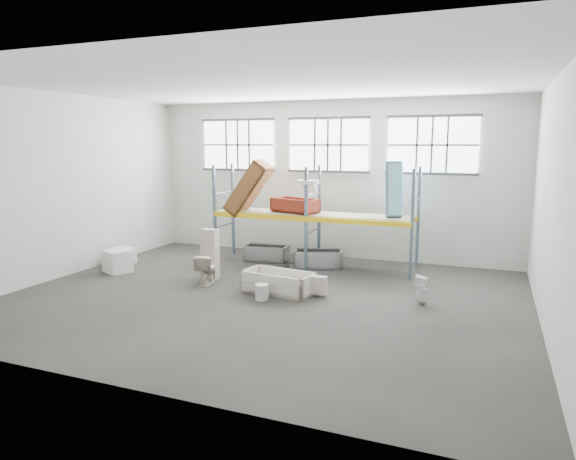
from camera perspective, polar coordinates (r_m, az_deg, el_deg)
The scene contains 34 objects.
floor at distance 12.38m, azimuth -2.59°, elevation -7.71°, with size 12.00×10.00×0.10m, color #433F3A.
ceiling at distance 11.91m, azimuth -2.79°, elevation 16.42°, with size 12.00×10.00×0.10m, color silver.
wall_back at distance 16.59m, azimuth 4.56°, elevation 5.66°, with size 12.00×0.10×5.00m, color beige.
wall_front at distance 7.60m, azimuth -18.59°, elevation 0.51°, with size 12.00×0.10×5.00m, color #9C9B91.
wall_left at distance 15.39m, azimuth -23.74°, elevation 4.57°, with size 0.10×10.00×5.00m, color beige.
wall_right at distance 10.89m, azimuth 27.76°, elevation 2.51°, with size 0.10×10.00×5.00m, color #9F9E92.
window_left at distance 17.66m, azimuth -5.60°, elevation 9.45°, with size 2.60×0.04×1.60m, color white.
window_mid at distance 16.45m, azimuth 4.50°, elevation 9.46°, with size 2.60×0.04×1.60m, color white.
window_right at distance 15.79m, azimuth 15.80°, elevation 9.13°, with size 2.60×0.04×1.60m, color white.
rack_upright_la at distance 15.92m, azimuth -8.20°, elevation 1.80°, with size 0.08×0.08×3.00m, color slate.
rack_upright_lb at distance 16.96m, azimuth -6.18°, elevation 2.32°, with size 0.08×0.08×3.00m, color slate.
rack_upright_ma at distance 14.67m, azimuth 2.03°, elevation 1.23°, with size 0.08×0.08×3.00m, color slate.
rack_upright_mb at distance 15.79m, azimuth 3.50°, elevation 1.82°, with size 0.08×0.08×3.00m, color slate.
rack_upright_ra at distance 13.96m, azimuth 13.70°, elevation 0.54°, with size 0.08×0.08×3.00m, color slate.
rack_upright_rb at distance 15.14m, azimuth 14.35°, elevation 1.20°, with size 0.08×0.08×3.00m, color slate.
rack_beam_front at distance 14.67m, azimuth 2.03°, elevation 1.23°, with size 6.00×0.10×0.14m, color yellow.
rack_beam_back at distance 15.79m, azimuth 3.50°, elevation 1.82°, with size 6.00×0.10×0.14m, color yellow.
shelf_deck at distance 15.22m, azimuth 2.79°, elevation 1.84°, with size 5.90×1.10×0.03m, color gray.
wet_patch at distance 14.78m, azimuth 1.73°, elevation -4.63°, with size 1.80×1.80×0.00m, color black.
bathtub_beige at distance 12.67m, azimuth -1.04°, elevation -5.84°, with size 1.76×0.83×0.52m, color beige, non-canonical shape.
cistern_spare at distance 12.38m, azimuth 3.35°, elevation -6.14°, with size 0.44×0.21×0.42m, color beige.
sink_in_tub at distance 12.58m, azimuth 0.82°, elevation -6.43°, with size 0.47×0.47×0.16m, color #F4DACB.
toilet_beige at distance 13.58m, azimuth -9.11°, elevation -4.32°, with size 0.44×0.78×0.79m, color beige.
cistern_tall at distance 13.99m, azimuth -8.72°, elevation -2.68°, with size 0.44×0.29×1.37m, color #C1A99E.
toilet_white at distance 12.12m, azimuth 14.78°, elevation -6.49°, with size 0.31×0.31×0.68m, color white.
steel_tub_left at distance 16.02m, azimuth -2.40°, elevation -2.61°, with size 1.34×0.63×0.49m, color #A4A7AB, non-canonical shape.
steel_tub_right at distance 15.23m, azimuth 3.41°, elevation -3.22°, with size 1.40×0.65×0.51m, color #9DA0A5, non-canonical shape.
rust_tub_flat at distance 15.31m, azimuth 0.78°, elevation 2.80°, with size 1.44×0.67×0.40m, color maroon, non-canonical shape.
rust_tub_tilted at distance 15.69m, azimuth -4.39°, elevation 4.68°, with size 1.79×0.84×0.50m, color brown, non-canonical shape.
sink_on_shelf at distance 14.80m, azimuth 2.29°, elevation 3.63°, with size 0.63×0.48×0.56m, color white.
blue_tub_upright at distance 14.70m, azimuth 11.82°, elevation 4.57°, with size 1.55×0.73×0.44m, color #7FC7DF, non-canonical shape.
bucket at distance 12.12m, azimuth -2.94°, elevation -6.94°, with size 0.32×0.32×0.37m, color beige.
carton_near at distance 15.44m, azimuth -18.52°, elevation -3.32°, with size 0.74×0.63×0.63m, color silver.
carton_far at distance 16.47m, azimuth -17.99°, elevation -2.74°, with size 0.60×0.60×0.50m, color silver.
Camera 1 is at (4.89, -10.76, 3.64)m, focal length 31.81 mm.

